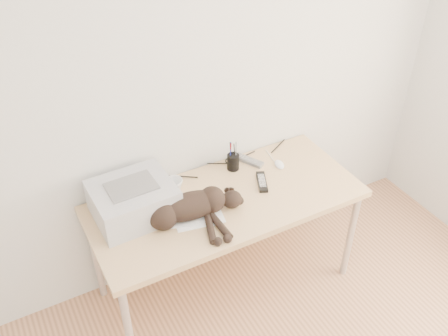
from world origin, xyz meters
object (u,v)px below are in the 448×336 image
printer (133,200)px  mug (174,186)px  desk (219,207)px  pen_cup (233,162)px  mouse (279,163)px  cat (186,209)px

printer → mug: bearing=13.3°
desk → pen_cup: pen_cup is taller
pen_cup → mouse: bearing=-21.0°
cat → mouse: 0.75m
printer → pen_cup: bearing=8.9°
cat → pen_cup: (0.45, 0.28, -0.02)m
desk → mug: size_ratio=15.28×
desk → mug: 0.32m
mouse → desk: bearing=-161.5°
desk → mouse: mouse is taller
desk → mouse: bearing=5.5°
desk → cat: size_ratio=2.17×
pen_cup → mug: bearing=-174.0°
cat → pen_cup: bearing=38.2°
desk → mug: (-0.24, 0.11, 0.18)m
cat → mug: (0.03, 0.24, -0.02)m
mug → cat: bearing=-97.6°
printer → mug: printer is taller
mug → pen_cup: bearing=6.0°
mouse → printer: bearing=-166.9°
cat → mug: cat is taller
mug → mouse: (0.70, -0.06, -0.03)m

